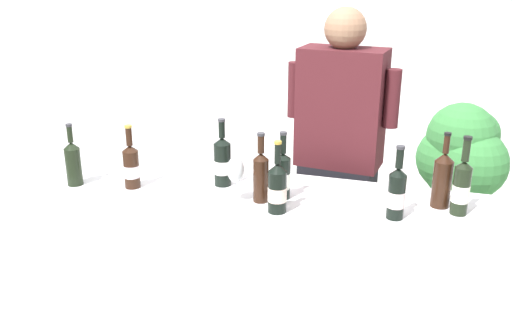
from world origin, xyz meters
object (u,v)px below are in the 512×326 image
Objects in this scene: wine_bottle_5 at (397,193)px; person_server at (338,174)px; wine_bottle_0 at (73,162)px; wine_bottle_2 at (261,175)px; wine_bottle_7 at (277,188)px; wine_glass at (236,171)px; potted_shrub at (461,162)px; wine_bottle_3 at (222,161)px; wine_bottle_6 at (131,166)px; wine_bottle_8 at (461,187)px; wine_bottle_1 at (442,179)px; wine_bottle_4 at (283,175)px.

wine_bottle_5 is 0.18× the size of person_server.
wine_bottle_0 is at bearing -147.86° from person_server.
wine_bottle_5 reaches higher than wine_bottle_0.
wine_bottle_7 is (0.10, -0.09, -0.02)m from wine_bottle_2.
wine_glass is 0.18× the size of potted_shrub.
wine_bottle_6 is (-0.41, -0.16, -0.01)m from wine_bottle_3.
wine_bottle_8 reaches higher than wine_bottle_6.
wine_bottle_8 is (0.08, -0.06, -0.01)m from wine_bottle_1.
wine_bottle_3 is at bearing 16.81° from wine_bottle_0.
wine_bottle_0 is at bearing -171.61° from wine_bottle_1.
wine_bottle_0 is 0.95× the size of wine_bottle_2.
wine_bottle_3 is (-1.02, -0.04, -0.01)m from wine_bottle_1.
wine_bottle_7 is 1.52× the size of wine_glass.
potted_shrub is at bearing 54.48° from wine_bottle_2.
wine_bottle_5 is at bearing -104.41° from potted_shrub.
wine_bottle_3 is 1.68m from potted_shrub.
wine_bottle_1 is 1.44m from wine_bottle_6.
wine_bottle_0 is 1.53m from wine_bottle_5.
person_server reaches higher than wine_bottle_0.
wine_bottle_4 is at bearing -175.87° from wine_bottle_8.
wine_bottle_1 is 1.06× the size of wine_bottle_7.
wine_bottle_8 is (0.77, 0.06, 0.01)m from wine_bottle_4.
potted_shrub is at bearing 52.25° from wine_glass.
wine_bottle_8 is at bearing 6.14° from wine_bottle_0.
wine_bottle_3 is (0.70, 0.21, 0.00)m from wine_bottle_0.
wine_bottle_0 is 0.17× the size of person_server.
wine_bottle_0 is at bearing -177.45° from wine_bottle_5.
wine_bottle_6 is at bearing -139.86° from potted_shrub.
wine_bottle_1 is 1.61× the size of wine_glass.
wine_bottle_5 is 0.79m from person_server.
potted_shrub is (1.58, 1.33, -0.27)m from wine_bottle_6.
wine_bottle_2 is 0.11m from wine_glass.
wine_bottle_7 is (1.03, -0.02, -0.00)m from wine_bottle_0.
wine_bottle_0 is 0.99× the size of wine_bottle_6.
wine_bottle_8 reaches higher than wine_bottle_0.
wine_bottle_5 is (0.83, -0.14, -0.00)m from wine_bottle_3.
wine_bottle_4 is 0.52m from wine_bottle_5.
wine_glass is at bearing -127.75° from potted_shrub.
wine_bottle_2 is at bearing -125.52° from potted_shrub.
wine_bottle_5 is 1.24m from wine_bottle_6.
wine_bottle_4 is at bearing 6.59° from wine_bottle_6.
wine_bottle_1 reaches higher than potted_shrub.
wine_bottle_0 is 0.90× the size of wine_bottle_1.
wine_bottle_4 reaches higher than potted_shrub.
wine_bottle_3 is 0.85m from wine_bottle_5.
wine_bottle_7 is 1.66m from potted_shrub.
wine_bottle_8 is at bearing -37.71° from wine_bottle_1.
wine_bottle_3 is at bearing 170.34° from wine_bottle_5.
wine_bottle_0 is at bearing -173.86° from wine_bottle_8.
wine_bottle_5 reaches higher than potted_shrub.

